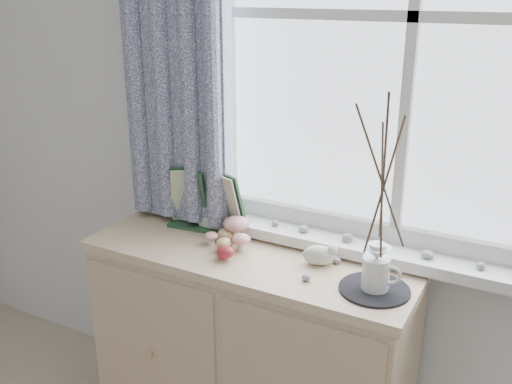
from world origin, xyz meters
TOP-DOWN VIEW (x-y plane):
  - sideboard at (-0.15, 1.75)m, footprint 1.20×0.45m
  - botanical_book at (-0.39, 1.83)m, footprint 0.37×0.17m
  - toadstool_cluster at (-0.24, 1.79)m, footprint 0.18×0.16m
  - wooden_eggs at (-0.23, 1.72)m, footprint 0.14×0.17m
  - songbird_figurine at (0.10, 1.78)m, footprint 0.16×0.10m
  - crocheted_doily at (0.32, 1.70)m, footprint 0.22×0.22m
  - twig_pitcher at (0.32, 1.70)m, footprint 0.28×0.28m
  - sideboard_pebbles at (0.20, 1.71)m, footprint 0.25×0.19m

SIDE VIEW (x-z plane):
  - sideboard at x=-0.15m, z-range 0.00..0.85m
  - crocheted_doily at x=0.32m, z-range 0.85..0.86m
  - sideboard_pebbles at x=0.20m, z-range 0.85..0.87m
  - wooden_eggs at x=-0.23m, z-range 0.84..0.91m
  - songbird_figurine at x=0.10m, z-range 0.85..0.93m
  - toadstool_cluster at x=-0.24m, z-range 0.86..0.95m
  - botanical_book at x=-0.39m, z-range 0.85..1.10m
  - twig_pitcher at x=0.32m, z-range 0.90..1.54m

